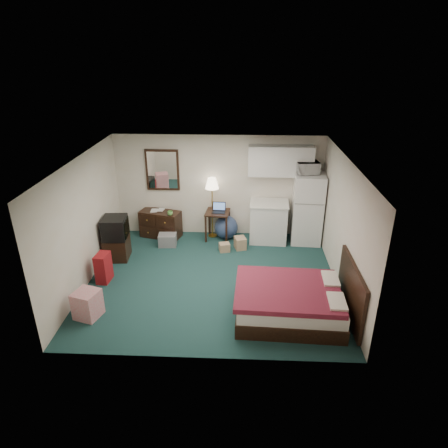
{
  "coord_description": "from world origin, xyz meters",
  "views": [
    {
      "loc": [
        0.55,
        -6.98,
        4.39
      ],
      "look_at": [
        0.21,
        0.4,
        1.07
      ],
      "focal_mm": 32.0,
      "sensor_mm": 36.0,
      "label": 1
    }
  ],
  "objects_px": {
    "floor_lamp": "(212,208)",
    "suitcase": "(103,268)",
    "tv_stand": "(117,247)",
    "kitchen_counter": "(268,222)",
    "bed": "(289,303)",
    "dresser": "(161,224)",
    "desk": "(218,225)",
    "fridge": "(307,209)"
  },
  "relations": [
    {
      "from": "floor_lamp",
      "to": "fridge",
      "type": "bearing_deg",
      "value": -4.27
    },
    {
      "from": "floor_lamp",
      "to": "bed",
      "type": "relative_size",
      "value": 0.84
    },
    {
      "from": "floor_lamp",
      "to": "dresser",
      "type": "bearing_deg",
      "value": -176.7
    },
    {
      "from": "tv_stand",
      "to": "suitcase",
      "type": "height_order",
      "value": "suitcase"
    },
    {
      "from": "desk",
      "to": "dresser",
      "type": "bearing_deg",
      "value": -176.63
    },
    {
      "from": "desk",
      "to": "bed",
      "type": "distance_m",
      "value": 3.4
    },
    {
      "from": "tv_stand",
      "to": "fridge",
      "type": "bearing_deg",
      "value": 9.82
    },
    {
      "from": "suitcase",
      "to": "desk",
      "type": "bearing_deg",
      "value": 48.6
    },
    {
      "from": "desk",
      "to": "kitchen_counter",
      "type": "relative_size",
      "value": 0.75
    },
    {
      "from": "kitchen_counter",
      "to": "bed",
      "type": "relative_size",
      "value": 0.53
    },
    {
      "from": "dresser",
      "to": "fridge",
      "type": "distance_m",
      "value": 3.6
    },
    {
      "from": "kitchen_counter",
      "to": "bed",
      "type": "bearing_deg",
      "value": -83.08
    },
    {
      "from": "desk",
      "to": "fridge",
      "type": "relative_size",
      "value": 0.42
    },
    {
      "from": "fridge",
      "to": "kitchen_counter",
      "type": "bearing_deg",
      "value": -175.78
    },
    {
      "from": "floor_lamp",
      "to": "suitcase",
      "type": "bearing_deg",
      "value": -133.03
    },
    {
      "from": "tv_stand",
      "to": "kitchen_counter",
      "type": "bearing_deg",
      "value": 13.16
    },
    {
      "from": "fridge",
      "to": "bed",
      "type": "xyz_separation_m",
      "value": [
        -0.7,
        -3.03,
        -0.56
      ]
    },
    {
      "from": "dresser",
      "to": "fridge",
      "type": "height_order",
      "value": "fridge"
    },
    {
      "from": "desk",
      "to": "fridge",
      "type": "distance_m",
      "value": 2.2
    },
    {
      "from": "floor_lamp",
      "to": "desk",
      "type": "distance_m",
      "value": 0.44
    },
    {
      "from": "kitchen_counter",
      "to": "bed",
      "type": "xyz_separation_m",
      "value": [
        0.2,
        -3.03,
        -0.19
      ]
    },
    {
      "from": "floor_lamp",
      "to": "tv_stand",
      "type": "distance_m",
      "value": 2.44
    },
    {
      "from": "tv_stand",
      "to": "desk",
      "type": "bearing_deg",
      "value": 22.87
    },
    {
      "from": "dresser",
      "to": "floor_lamp",
      "type": "distance_m",
      "value": 1.36
    },
    {
      "from": "suitcase",
      "to": "dresser",
      "type": "bearing_deg",
      "value": 75.35
    },
    {
      "from": "dresser",
      "to": "tv_stand",
      "type": "height_order",
      "value": "dresser"
    },
    {
      "from": "dresser",
      "to": "bed",
      "type": "distance_m",
      "value": 4.24
    },
    {
      "from": "floor_lamp",
      "to": "tv_stand",
      "type": "xyz_separation_m",
      "value": [
        -2.06,
        -1.22,
        -0.5
      ]
    },
    {
      "from": "bed",
      "to": "suitcase",
      "type": "distance_m",
      "value": 3.76
    },
    {
      "from": "desk",
      "to": "kitchen_counter",
      "type": "bearing_deg",
      "value": 2.64
    },
    {
      "from": "bed",
      "to": "dresser",
      "type": "bearing_deg",
      "value": 135.01
    },
    {
      "from": "floor_lamp",
      "to": "bed",
      "type": "distance_m",
      "value": 3.6
    },
    {
      "from": "fridge",
      "to": "desk",
      "type": "bearing_deg",
      "value": -177.47
    },
    {
      "from": "floor_lamp",
      "to": "suitcase",
      "type": "xyz_separation_m",
      "value": [
        -2.04,
        -2.19,
        -0.46
      ]
    },
    {
      "from": "fridge",
      "to": "bed",
      "type": "height_order",
      "value": "fridge"
    },
    {
      "from": "floor_lamp",
      "to": "kitchen_counter",
      "type": "distance_m",
      "value": 1.41
    },
    {
      "from": "floor_lamp",
      "to": "tv_stand",
      "type": "height_order",
      "value": "floor_lamp"
    },
    {
      "from": "floor_lamp",
      "to": "suitcase",
      "type": "height_order",
      "value": "floor_lamp"
    },
    {
      "from": "fridge",
      "to": "tv_stand",
      "type": "relative_size",
      "value": 3.02
    },
    {
      "from": "desk",
      "to": "kitchen_counter",
      "type": "height_order",
      "value": "kitchen_counter"
    },
    {
      "from": "dresser",
      "to": "suitcase",
      "type": "height_order",
      "value": "dresser"
    },
    {
      "from": "dresser",
      "to": "desk",
      "type": "distance_m",
      "value": 1.42
    }
  ]
}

